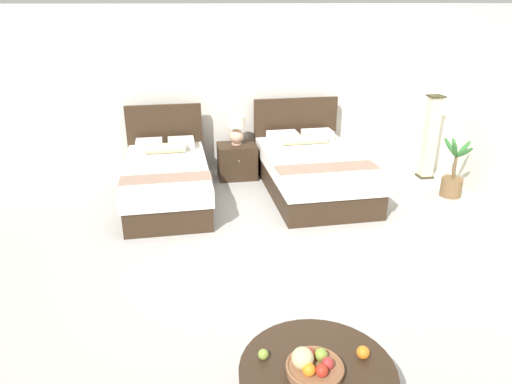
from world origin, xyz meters
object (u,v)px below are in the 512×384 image
fruit_bowl (313,366)px  loose_orange (363,352)px  bed_near_window (167,179)px  coffee_table (317,382)px  bed_near_corner (313,170)px  loose_apple (263,354)px  table_lamp (236,128)px  nightstand (237,161)px  floor_lamp_corner (430,138)px  potted_palm (452,179)px

fruit_bowl → loose_orange: 0.37m
bed_near_window → coffee_table: bed_near_window is taller
bed_near_corner → loose_apple: bed_near_corner is taller
loose_apple → coffee_table: bearing=-24.8°
loose_apple → bed_near_window: bearing=100.0°
table_lamp → bed_near_window: bearing=-144.2°
nightstand → floor_lamp_corner: bearing=-9.2°
nightstand → floor_lamp_corner: floor_lamp_corner is taller
coffee_table → table_lamp: bearing=89.1°
bed_near_window → floor_lamp_corner: bearing=3.9°
loose_apple → floor_lamp_corner: size_ratio=0.05×
table_lamp → floor_lamp_corner: floor_lamp_corner is taller
table_lamp → loose_apple: bearing=-95.0°
loose_orange → floor_lamp_corner: (2.69, 4.13, 0.15)m
table_lamp → potted_palm: size_ratio=0.51×
coffee_table → loose_apple: 0.38m
table_lamp → coffee_table: 4.70m
loose_apple → table_lamp: bearing=85.0°
nightstand → loose_apple: (-0.40, -4.51, 0.22)m
loose_apple → fruit_bowl: bearing=-33.2°
coffee_table → nightstand: bearing=89.1°
loose_orange → floor_lamp_corner: bearing=57.0°
coffee_table → floor_lamp_corner: floor_lamp_corner is taller
coffee_table → potted_palm: size_ratio=1.15×
potted_palm → bed_near_corner: bearing=165.3°
bed_near_corner → loose_orange: size_ratio=25.94×
bed_near_window → bed_near_corner: bed_near_corner is taller
nightstand → fruit_bowl: size_ratio=1.63×
loose_orange → floor_lamp_corner: 4.93m
fruit_bowl → bed_near_window: bearing=103.5°
table_lamp → loose_apple: 4.56m
bed_near_corner → coffee_table: (-1.08, -3.91, 0.03)m
nightstand → bed_near_window: bearing=-145.0°
nightstand → coffee_table: (-0.08, -4.66, 0.08)m
table_lamp → fruit_bowl: bearing=-91.5°
floor_lamp_corner → loose_apple: bearing=-129.4°
nightstand → table_lamp: size_ratio=1.33×
bed_near_window → loose_orange: bearing=-71.4°
nightstand → loose_orange: size_ratio=6.89×
fruit_bowl → nightstand: bearing=88.5°
nightstand → potted_palm: size_ratio=0.68×
bed_near_window → floor_lamp_corner: (3.99, 0.27, 0.33)m
loose_orange → bed_near_window: bearing=108.6°
coffee_table → bed_near_window: bearing=104.2°
bed_near_window → table_lamp: 1.39m
table_lamp → loose_apple: table_lamp is taller
bed_near_corner → nightstand: bed_near_corner is taller
bed_near_corner → loose_orange: bed_near_corner is taller
fruit_bowl → table_lamp: bearing=88.5°
bed_near_corner → loose_orange: bearing=-101.2°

